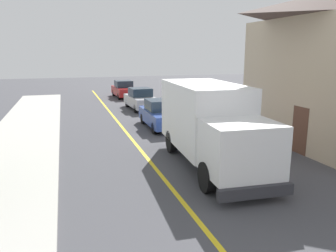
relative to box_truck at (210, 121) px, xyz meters
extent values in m
cube|color=gold|center=(-2.20, 0.44, -1.76)|extent=(0.16, 56.00, 0.01)
cube|color=white|center=(0.04, 0.73, 0.13)|extent=(2.69, 5.13, 2.60)
cube|color=white|center=(-0.16, -2.76, -0.32)|extent=(2.40, 2.13, 1.70)
cube|color=#1E2D3D|center=(-0.22, -3.66, 0.06)|extent=(2.04, 0.20, 0.75)
cube|color=#2D2D33|center=(-0.23, -3.84, -1.35)|extent=(2.41, 0.34, 0.36)
cylinder|color=black|center=(0.90, -2.62, -1.27)|extent=(0.36, 1.02, 1.00)
cylinder|color=black|center=(-1.20, -2.50, -1.27)|extent=(0.36, 1.02, 1.00)
cylinder|color=black|center=(1.17, 1.92, -1.27)|extent=(0.36, 1.02, 1.00)
cylinder|color=black|center=(-0.93, 2.04, -1.27)|extent=(0.36, 1.02, 1.00)
cube|color=#2D4793|center=(0.04, 7.04, -1.12)|extent=(1.82, 4.41, 0.76)
cube|color=#1E2D3D|center=(0.04, 7.19, -0.42)|extent=(1.59, 1.81, 0.64)
cylinder|color=black|center=(0.82, 5.62, -1.45)|extent=(0.22, 0.64, 0.64)
cylinder|color=black|center=(-0.76, 5.63, -1.45)|extent=(0.22, 0.64, 0.64)
cylinder|color=black|center=(0.84, 8.44, -1.45)|extent=(0.22, 0.64, 0.64)
cylinder|color=black|center=(-0.74, 8.45, -1.45)|extent=(0.22, 0.64, 0.64)
cube|color=#B7B7BC|center=(0.36, 13.88, -1.12)|extent=(2.00, 4.48, 0.76)
cube|color=#1E2D3D|center=(0.35, 14.03, -0.42)|extent=(1.66, 1.87, 0.64)
cylinder|color=black|center=(1.21, 12.51, -1.45)|extent=(0.25, 0.65, 0.64)
cylinder|color=black|center=(-0.36, 12.44, -1.45)|extent=(0.25, 0.65, 0.64)
cylinder|color=black|center=(1.09, 15.32, -1.45)|extent=(0.25, 0.65, 0.64)
cylinder|color=black|center=(-0.49, 15.25, -1.45)|extent=(0.25, 0.65, 0.64)
cube|color=maroon|center=(0.33, 21.31, -1.12)|extent=(1.97, 4.47, 0.76)
cube|color=#1E2D3D|center=(0.32, 21.46, -0.42)|extent=(1.65, 1.86, 0.64)
cylinder|color=black|center=(1.17, 19.94, -1.45)|extent=(0.24, 0.65, 0.64)
cylinder|color=black|center=(-0.41, 19.88, -1.45)|extent=(0.24, 0.65, 0.64)
cylinder|color=black|center=(1.06, 22.75, -1.45)|extent=(0.24, 0.65, 0.64)
cylinder|color=black|center=(-0.52, 22.69, -1.45)|extent=(0.24, 0.65, 0.64)
cylinder|color=gray|center=(2.53, 2.38, -0.67)|extent=(0.08, 0.08, 2.20)
cylinder|color=red|center=(2.53, 2.41, 0.48)|extent=(0.76, 0.03, 0.76)
cylinder|color=white|center=(2.53, 2.43, 0.48)|extent=(0.80, 0.02, 0.80)
cube|color=brown|center=(4.49, 0.19, -0.72)|extent=(0.10, 1.00, 2.10)
camera|label=1|loc=(-5.41, -11.75, 2.66)|focal=35.57mm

